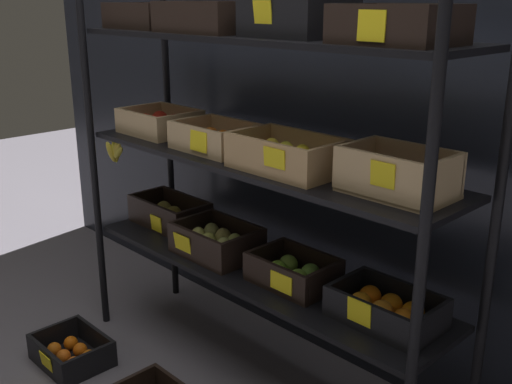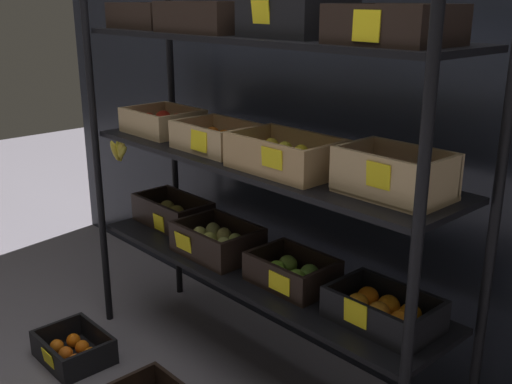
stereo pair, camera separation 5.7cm
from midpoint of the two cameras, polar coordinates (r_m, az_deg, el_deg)
ground_plane at (r=2.58m, az=-0.66°, el=-16.82°), size 10.00×10.00×0.00m
storefront_wall at (r=2.44m, az=6.31°, el=11.13°), size 4.02×0.12×2.38m
display_rack at (r=2.20m, az=-1.16°, el=3.22°), size 1.76×0.44×1.47m
crate_ground_tangerine at (r=2.76m, az=-17.53°, el=-14.24°), size 0.32×0.25×0.11m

